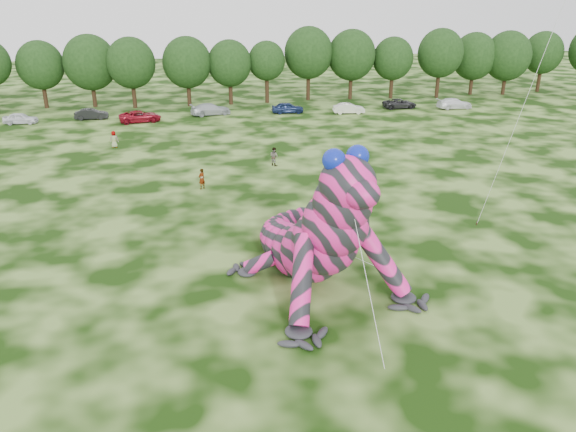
% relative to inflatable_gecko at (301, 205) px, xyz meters
% --- Properties ---
extents(ground, '(240.00, 240.00, 0.00)m').
position_rel_inflatable_gecko_xyz_m(ground, '(4.67, -4.07, -4.19)').
color(ground, '#16330A').
rests_on(ground, ground).
extents(inflatable_gecko, '(18.92, 20.52, 8.38)m').
position_rel_inflatable_gecko_xyz_m(inflatable_gecko, '(0.00, 0.00, 0.00)').
color(inflatable_gecko, '#F2208E').
rests_on(inflatable_gecko, ground).
extents(tree_4, '(6.22, 5.60, 9.06)m').
position_rel_inflatable_gecko_xyz_m(tree_4, '(-24.97, 54.64, 0.34)').
color(tree_4, black).
rests_on(tree_4, ground).
extents(tree_5, '(7.16, 6.44, 9.80)m').
position_rel_inflatable_gecko_xyz_m(tree_5, '(-18.46, 54.36, 0.71)').
color(tree_5, black).
rests_on(tree_5, ground).
extents(tree_6, '(6.52, 5.86, 9.49)m').
position_rel_inflatable_gecko_xyz_m(tree_6, '(-12.89, 52.61, 0.56)').
color(tree_6, black).
rests_on(tree_6, ground).
extents(tree_7, '(6.68, 6.01, 9.48)m').
position_rel_inflatable_gecko_xyz_m(tree_7, '(-5.41, 52.73, 0.55)').
color(tree_7, black).
rests_on(tree_7, ground).
extents(tree_8, '(6.14, 5.53, 8.94)m').
position_rel_inflatable_gecko_xyz_m(tree_8, '(0.45, 52.91, 0.28)').
color(tree_8, black).
rests_on(tree_8, ground).
extents(tree_9, '(5.27, 4.74, 8.68)m').
position_rel_inflatable_gecko_xyz_m(tree_9, '(5.73, 53.27, 0.15)').
color(tree_9, black).
rests_on(tree_9, ground).
extents(tree_10, '(7.09, 6.38, 10.50)m').
position_rel_inflatable_gecko_xyz_m(tree_10, '(12.06, 54.50, 1.06)').
color(tree_10, black).
rests_on(tree_10, ground).
extents(tree_11, '(7.01, 6.31, 10.07)m').
position_rel_inflatable_gecko_xyz_m(tree_11, '(18.45, 54.12, 0.84)').
color(tree_11, black).
rests_on(tree_11, ground).
extents(tree_12, '(5.99, 5.39, 8.97)m').
position_rel_inflatable_gecko_xyz_m(tree_12, '(24.68, 53.67, 0.30)').
color(tree_12, black).
rests_on(tree_12, ground).
extents(tree_13, '(6.83, 6.15, 10.13)m').
position_rel_inflatable_gecko_xyz_m(tree_13, '(31.80, 53.05, 0.87)').
color(tree_13, black).
rests_on(tree_13, ground).
extents(tree_14, '(6.82, 6.14, 9.40)m').
position_rel_inflatable_gecko_xyz_m(tree_14, '(38.13, 54.65, 0.51)').
color(tree_14, black).
rests_on(tree_14, ground).
extents(tree_15, '(7.17, 6.45, 9.63)m').
position_rel_inflatable_gecko_xyz_m(tree_15, '(43.14, 53.70, 0.63)').
color(tree_15, black).
rests_on(tree_15, ground).
extents(tree_16, '(6.26, 5.63, 9.37)m').
position_rel_inflatable_gecko_xyz_m(tree_16, '(50.12, 55.30, 0.50)').
color(tree_16, black).
rests_on(tree_16, ground).
extents(car_0, '(4.06, 1.84, 1.35)m').
position_rel_inflatable_gecko_xyz_m(car_0, '(-25.83, 44.46, -3.51)').
color(car_0, white).
rests_on(car_0, ground).
extents(car_1, '(4.08, 1.48, 1.34)m').
position_rel_inflatable_gecko_xyz_m(car_1, '(-17.71, 45.66, -3.52)').
color(car_1, black).
rests_on(car_1, ground).
extents(car_2, '(5.43, 3.25, 1.41)m').
position_rel_inflatable_gecko_xyz_m(car_2, '(-11.57, 42.96, -3.48)').
color(car_2, maroon).
rests_on(car_2, ground).
extents(car_3, '(5.51, 3.11, 1.51)m').
position_rel_inflatable_gecko_xyz_m(car_3, '(-2.78, 45.75, -3.44)').
color(car_3, '#B4BABD').
rests_on(car_3, ground).
extents(car_4, '(4.26, 1.81, 1.44)m').
position_rel_inflatable_gecko_xyz_m(car_4, '(7.32, 45.20, -3.47)').
color(car_4, navy).
rests_on(car_4, ground).
extents(car_5, '(4.29, 1.91, 1.37)m').
position_rel_inflatable_gecko_xyz_m(car_5, '(15.23, 43.50, -3.51)').
color(car_5, silver).
rests_on(car_5, ground).
extents(car_6, '(4.71, 2.29, 1.29)m').
position_rel_inflatable_gecko_xyz_m(car_6, '(23.16, 45.85, -3.54)').
color(car_6, '#252528').
rests_on(car_6, ground).
extents(car_7, '(4.98, 2.19, 1.42)m').
position_rel_inflatable_gecko_xyz_m(car_7, '(30.46, 44.19, -3.48)').
color(car_7, white).
rests_on(car_7, ground).
extents(spectator_1, '(1.02, 1.05, 1.71)m').
position_rel_inflatable_gecko_xyz_m(spectator_1, '(1.85, 21.59, -3.34)').
color(spectator_1, gray).
rests_on(spectator_1, ground).
extents(spectator_4, '(0.92, 0.69, 1.72)m').
position_rel_inflatable_gecko_xyz_m(spectator_4, '(-13.39, 30.85, -3.33)').
color(spectator_4, gray).
rests_on(spectator_4, ground).
extents(spectator_0, '(0.74, 0.72, 1.71)m').
position_rel_inflatable_gecko_xyz_m(spectator_0, '(-4.95, 15.99, -3.34)').
color(spectator_0, gray).
rests_on(spectator_0, ground).
extents(spectator_5, '(1.04, 1.54, 1.59)m').
position_rel_inflatable_gecko_xyz_m(spectator_5, '(5.91, 14.88, -3.39)').
color(spectator_5, gray).
rests_on(spectator_5, ground).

